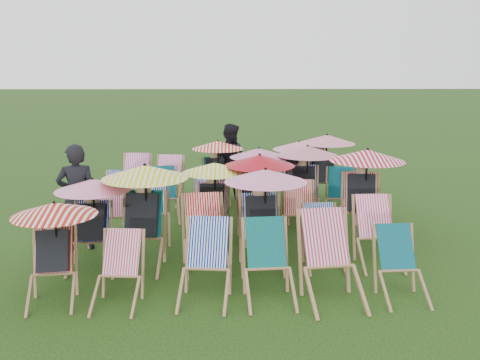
{
  "coord_description": "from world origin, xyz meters",
  "views": [
    {
      "loc": [
        0.02,
        -8.16,
        2.78
      ],
      "look_at": [
        0.15,
        0.39,
        0.9
      ],
      "focal_mm": 40.0,
      "sensor_mm": 36.0,
      "label": 1
    }
  ],
  "objects_px": {
    "deckchair_29": "(325,167)",
    "person_rear": "(230,160)",
    "deckchair_0": "(53,251)",
    "deckchair_5": "(402,266)",
    "person_left": "(77,197)"
  },
  "relations": [
    {
      "from": "deckchair_0",
      "to": "deckchair_29",
      "type": "bearing_deg",
      "value": 40.63
    },
    {
      "from": "deckchair_29",
      "to": "person_left",
      "type": "bearing_deg",
      "value": -153.64
    },
    {
      "from": "person_left",
      "to": "deckchair_29",
      "type": "bearing_deg",
      "value": -157.64
    },
    {
      "from": "deckchair_5",
      "to": "deckchair_29",
      "type": "xyz_separation_m",
      "value": [
        -0.12,
        4.65,
        0.3
      ]
    },
    {
      "from": "deckchair_0",
      "to": "person_left",
      "type": "bearing_deg",
      "value": 88.03
    },
    {
      "from": "deckchair_5",
      "to": "deckchair_0",
      "type": "bearing_deg",
      "value": 176.05
    },
    {
      "from": "deckchair_29",
      "to": "person_left",
      "type": "relative_size",
      "value": 0.83
    },
    {
      "from": "deckchair_0",
      "to": "deckchair_5",
      "type": "bearing_deg",
      "value": -8.62
    },
    {
      "from": "person_rear",
      "to": "deckchair_5",
      "type": "bearing_deg",
      "value": 144.54
    },
    {
      "from": "person_left",
      "to": "person_rear",
      "type": "height_order",
      "value": "person_left"
    },
    {
      "from": "deckchair_29",
      "to": "person_left",
      "type": "xyz_separation_m",
      "value": [
        -4.22,
        -2.82,
        0.1
      ]
    },
    {
      "from": "deckchair_0",
      "to": "person_rear",
      "type": "distance_m",
      "value": 5.47
    },
    {
      "from": "deckchair_29",
      "to": "person_rear",
      "type": "xyz_separation_m",
      "value": [
        -1.94,
        0.41,
        0.06
      ]
    },
    {
      "from": "deckchair_0",
      "to": "person_rear",
      "type": "xyz_separation_m",
      "value": [
        2.07,
        5.06,
        0.15
      ]
    },
    {
      "from": "deckchair_5",
      "to": "person_left",
      "type": "xyz_separation_m",
      "value": [
        -4.35,
        1.83,
        0.4
      ]
    }
  ]
}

